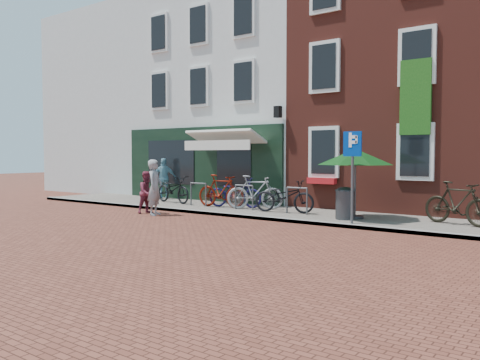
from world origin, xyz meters
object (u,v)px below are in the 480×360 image
Objects in this scene: litter_bin at (345,201)px; bicycle_2 at (235,193)px; parking_sign at (352,161)px; cafe_person at (164,178)px; bicycle_0 at (173,189)px; woman at (155,187)px; bicycle_5 at (458,203)px; parasol at (355,154)px; bicycle_4 at (284,196)px; boy at (147,192)px; bicycle_1 at (221,191)px; bicycle_3 at (255,192)px.

litter_bin is 4.42m from bicycle_2.
bicycle_2 is (-4.89, 1.36, -1.15)m from parking_sign.
cafe_person is 0.86× the size of bicycle_0.
woman reaches higher than bicycle_5.
woman is at bearing -157.91° from parasol.
litter_bin is at bearing 121.01° from bicycle_5.
bicycle_5 is at bearing -104.36° from bicycle_2.
woman is 0.91× the size of bicycle_4.
litter_bin is 0.52× the size of bicycle_5.
litter_bin is 5.92m from woman.
bicycle_0 is (-7.34, 0.18, -1.33)m from parasol.
bicycle_4 is at bearing 171.00° from litter_bin.
parasol is at bearing 114.54° from bicycle_5.
boy is 2.98m from bicycle_2.
bicycle_5 is (7.58, 0.34, 0.00)m from bicycle_1.
parasol reaches higher than bicycle_0.
cafe_person is 11.55m from bicycle_5.
bicycle_1 reaches higher than bicycle_0.
bicycle_0 is at bearing 9.17° from woman.
woman is 2.47m from bicycle_1.
parasol is 3.83m from bicycle_3.
parasol is 1.61× the size of boy.
parasol is 1.26× the size of woman.
parasol is 2.70m from bicycle_4.
bicycle_5 is at bearing -91.62° from bicycle_1.
bicycle_0 is 2.83m from bicycle_2.
bicycle_0 is at bearing 75.67° from bicycle_4.
bicycle_2 is at bearing 125.98° from cafe_person.
parasol is 7.46m from bicycle_0.
boy reaches higher than bicycle_2.
cafe_person is 0.86× the size of bicycle_2.
cafe_person is 1.84m from bicycle_0.
cafe_person is at bearing 63.65° from bicycle_2.
bicycle_1 is at bearing 112.43° from bicycle_2.
bicycle_1 is 7.58m from bicycle_5.
cafe_person reaches higher than bicycle_2.
boy reaches higher than bicycle_4.
parking_sign reaches higher than boy.
cafe_person reaches higher than woman.
parasol is 8.98m from cafe_person.
parking_sign is at bearing -88.35° from bicycle_0.
cafe_person is at bearing 172.33° from parasol.
bicycle_3 is (-3.61, 0.19, -1.27)m from parasol.
parking_sign reaches higher than bicycle_0.
cafe_person is at bearing 66.77° from bicycle_0.
parasol reaches higher than bicycle_3.
bicycle_0 is at bearing 77.71° from bicycle_2.
bicycle_3 is (-3.47, 0.54, 0.06)m from litter_bin.
cafe_person is (-9.22, 2.25, -0.82)m from parking_sign.
boy is at bearing 104.77° from bicycle_3.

